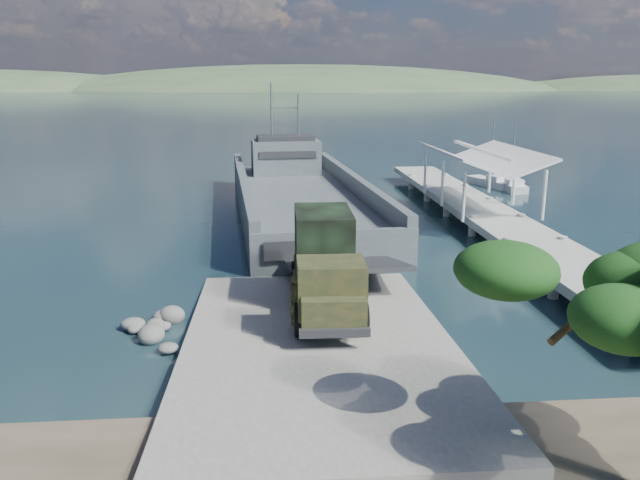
{
  "coord_description": "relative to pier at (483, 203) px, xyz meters",
  "views": [
    {
      "loc": [
        -1.67,
        -22.59,
        9.94
      ],
      "look_at": [
        0.63,
        6.0,
        2.51
      ],
      "focal_mm": 35.0,
      "sensor_mm": 36.0,
      "label": 1
    }
  ],
  "objects": [
    {
      "name": "distant_headlands",
      "position": [
        37.0,
        541.23,
        -1.6
      ],
      "size": [
        1000.0,
        240.0,
        48.0
      ],
      "primitive_type": null,
      "color": "#354E30",
      "rests_on": "ground"
    },
    {
      "name": "soldier",
      "position": [
        -13.77,
        -19.22,
        -0.12
      ],
      "size": [
        0.86,
        0.77,
        1.97
      ],
      "primitive_type": "imported",
      "rotation": [
        0.0,
        0.0,
        0.53
      ],
      "color": "black",
      "rests_on": "boat_ramp"
    },
    {
      "name": "military_truck",
      "position": [
        -12.43,
        -16.42,
        0.84
      ],
      "size": [
        2.9,
        8.46,
        3.89
      ],
      "rotation": [
        0.0,
        0.0,
        -0.02
      ],
      "color": "black",
      "rests_on": "boat_ramp"
    },
    {
      "name": "shoreline_rocks",
      "position": [
        -19.2,
        -18.27,
        -1.6
      ],
      "size": [
        3.2,
        5.6,
        0.9
      ],
      "primitive_type": null,
      "color": "slate",
      "rests_on": "ground"
    },
    {
      "name": "pier",
      "position": [
        0.0,
        0.0,
        0.0
      ],
      "size": [
        6.4,
        44.0,
        6.1
      ],
      "color": "#A4A49A",
      "rests_on": "ground"
    },
    {
      "name": "sailboat_near",
      "position": [
        6.32,
        16.01,
        -1.24
      ],
      "size": [
        3.28,
        5.71,
        6.69
      ],
      "rotation": [
        0.0,
        0.0,
        0.33
      ],
      "color": "white",
      "rests_on": "ground"
    },
    {
      "name": "boat_ramp",
      "position": [
        -13.0,
        -19.77,
        -1.35
      ],
      "size": [
        10.0,
        18.0,
        0.5
      ],
      "primitive_type": "cube",
      "color": "slate",
      "rests_on": "ground"
    },
    {
      "name": "landing_craft",
      "position": [
        -12.49,
        4.58,
        -0.75
      ],
      "size": [
        11.23,
        35.61,
        10.43
      ],
      "rotation": [
        0.0,
        0.0,
        0.08
      ],
      "color": "#464F53",
      "rests_on": "ground"
    },
    {
      "name": "sailboat_far",
      "position": [
        7.51,
        14.02,
        -1.25
      ],
      "size": [
        1.86,
        5.45,
        6.54
      ],
      "rotation": [
        0.0,
        0.0,
        -0.06
      ],
      "color": "white",
      "rests_on": "ground"
    },
    {
      "name": "ground",
      "position": [
        -13.0,
        -18.77,
        -1.6
      ],
      "size": [
        1400.0,
        1400.0,
        0.0
      ],
      "primitive_type": "plane",
      "color": "#182F39",
      "rests_on": "ground"
    }
  ]
}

